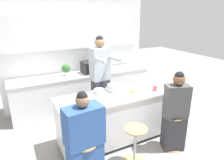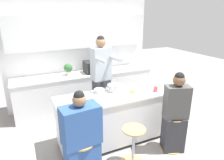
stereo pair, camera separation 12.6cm
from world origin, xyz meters
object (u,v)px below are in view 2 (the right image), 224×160
Objects in this scene: kitchen_island at (114,118)px; banana_bunch at (132,92)px; person_cooking at (102,83)px; person_wrapped_blanket at (82,142)px; cooking_pot at (114,88)px; microwave at (96,67)px; bar_stool_rightmost at (172,132)px; coffee_cup_near at (155,89)px; fruit_bowl at (99,91)px; bar_stool_leftmost at (83,160)px; potted_plant at (68,69)px; bar_stool_center at (133,146)px; person_seated_near at (175,116)px.

banana_bunch is at bearing -7.85° from kitchen_island.
person_wrapped_blanket is at bearing -128.97° from person_cooking.
cooking_pot is 0.62× the size of microwave.
bar_stool_rightmost is 0.78m from coffee_cup_near.
cooking_pot reaches higher than bar_stool_rightmost.
coffee_cup_near is 1.76m from microwave.
coffee_cup_near is at bearing 12.67° from person_wrapped_blanket.
bar_stool_rightmost is at bearing -48.41° from cooking_pot.
cooking_pot is 1.71× the size of fruit_bowl.
bar_stool_leftmost is 2.35m from potted_plant.
person_cooking is 5.68× the size of cooking_pot.
bar_stool_center is at bearing -6.35° from person_wrapped_blanket.
cooking_pot is at bearing -7.41° from fruit_bowl.
potted_plant reaches higher than coffee_cup_near.
person_cooking is (0.02, 0.59, 0.47)m from kitchen_island.
kitchen_island reaches higher than bar_stool_rightmost.
cooking_pot is at bearing 63.36° from kitchen_island.
bar_stool_leftmost is at bearing 85.14° from person_wrapped_blanket.
potted_plant is at bearing 99.23° from fruit_bowl.
cooking_pot is (0.88, 0.82, 0.64)m from bar_stool_leftmost.
person_seated_near is at bearing 1.17° from bar_stool_center.
person_seated_near reaches higher than banana_bunch.
bar_stool_center is at bearing -176.46° from bar_stool_rightmost.
bar_stool_rightmost is 0.45× the size of person_seated_near.
microwave is (0.16, 1.34, 0.05)m from cooking_pot.
fruit_bowl reaches higher than bar_stool_rightmost.
fruit_bowl is 1.38m from microwave.
person_seated_near reaches higher than kitchen_island.
person_wrapped_blanket is 1.25m from cooking_pot.
cooking_pot is at bearing 152.94° from coffee_cup_near.
potted_plant is (-1.20, 2.21, 0.40)m from person_seated_near.
cooking_pot is at bearing 38.43° from person_wrapped_blanket.
person_wrapped_blanket is 8.85× the size of banana_bunch.
coffee_cup_near is (1.54, 0.49, 0.62)m from bar_stool_leftmost.
bar_stool_leftmost is 0.31m from person_wrapped_blanket.
fruit_bowl is 1.01m from coffee_cup_near.
person_seated_near reaches higher than bar_stool_rightmost.
kitchen_island is at bearing 172.15° from banana_bunch.
bar_stool_center is 0.80m from bar_stool_rightmost.
person_seated_near is 7.28× the size of fruit_bowl.
person_cooking is (-0.78, 1.23, 0.60)m from bar_stool_rightmost.
person_seated_near reaches higher than potted_plant.
coffee_cup_near reaches higher than bar_stool_rightmost.
bar_stool_center is 1.10m from coffee_cup_near.
coffee_cup_near reaches higher than fruit_bowl.
coffee_cup_near is at bearing 17.52° from bar_stool_leftmost.
person_cooking reaches higher than fruit_bowl.
microwave is (-0.50, 1.68, 0.07)m from coffee_cup_near.
bar_stool_rightmost is 1.57m from person_cooking.
coffee_cup_near is at bearing -52.64° from person_cooking.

